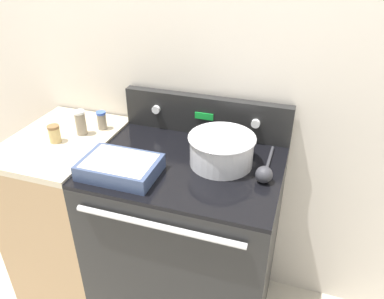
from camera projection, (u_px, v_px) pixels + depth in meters
The scene contains 10 objects.
kitchen_wall at pixel (210, 69), 1.74m from camera, with size 8.00×0.05×2.50m.
stove_range at pixel (187, 243), 1.85m from camera, with size 0.82×0.66×0.94m.
control_panel at pixel (206, 115), 1.80m from camera, with size 0.82×0.07×0.19m.
side_counter at pixel (75, 216), 2.02m from camera, with size 0.46×0.63×0.96m.
mixing_bowl at pixel (222, 148), 1.57m from camera, with size 0.28×0.28×0.13m.
casserole_dish at pixel (120, 166), 1.52m from camera, with size 0.31×0.22×0.06m.
ladle at pixel (265, 173), 1.49m from camera, with size 0.07×0.31×0.07m.
spice_jar_blue_cap at pixel (102, 120), 1.84m from camera, with size 0.05×0.05×0.09m.
spice_jar_white_cap at pixel (81, 123), 1.78m from camera, with size 0.05×0.05×0.12m.
spice_jar_brown_cap at pixel (54, 134), 1.72m from camera, with size 0.06×0.06×0.08m.
Camera 1 is at (0.45, -0.97, 1.80)m, focal length 35.00 mm.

